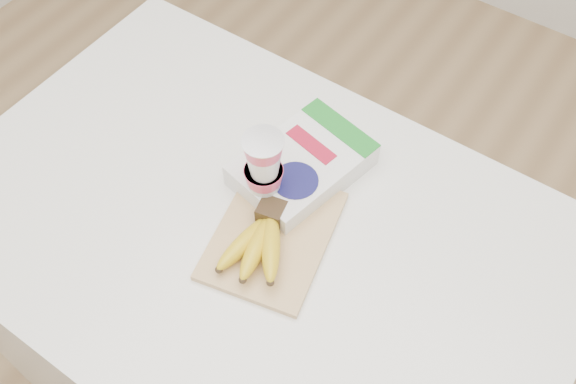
# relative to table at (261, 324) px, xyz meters

# --- Properties ---
(room) EXTENTS (4.00, 4.00, 4.00)m
(room) POSITION_rel_table_xyz_m (0.00, 0.00, 0.90)
(room) COLOR tan
(room) RESTS_ON ground
(table) EXTENTS (1.19, 0.79, 0.89)m
(table) POSITION_rel_table_xyz_m (0.00, 0.00, 0.00)
(table) COLOR silver
(table) RESTS_ON ground
(cutting_board) EXTENTS (0.25, 0.31, 0.01)m
(cutting_board) POSITION_rel_table_xyz_m (0.05, 0.00, 0.45)
(cutting_board) COLOR #E8BE7F
(cutting_board) RESTS_ON table
(bananas) EXTENTS (0.13, 0.18, 0.06)m
(bananas) POSITION_rel_table_xyz_m (0.04, -0.04, 0.48)
(bananas) COLOR #382816
(bananas) RESTS_ON cutting_board
(yogurt_stack) EXTENTS (0.08, 0.08, 0.17)m
(yogurt_stack) POSITION_rel_table_xyz_m (-0.01, 0.06, 0.55)
(yogurt_stack) COLOR white
(yogurt_stack) RESTS_ON cutting_board
(cereal_box) EXTENTS (0.22, 0.28, 0.06)m
(cereal_box) POSITION_rel_table_xyz_m (0.01, 0.15, 0.47)
(cereal_box) COLOR white
(cereal_box) RESTS_ON table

